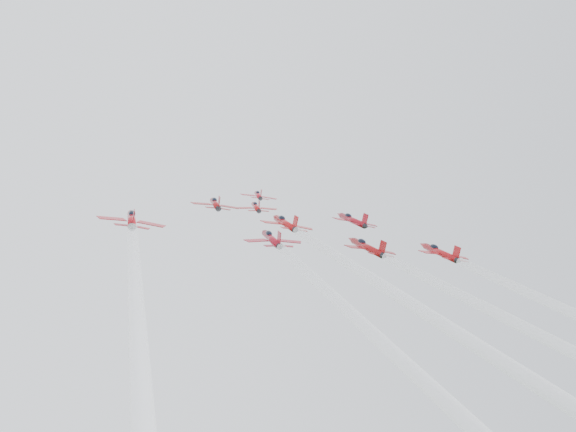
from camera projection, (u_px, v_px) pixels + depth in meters
name	position (u px, v px, depth m)	size (l,w,h in m)	color
jet_lead	(258.00, 195.00, 153.59)	(8.95, 11.43, 7.32)	#B1101E
jet_row2_left	(215.00, 204.00, 128.40)	(10.00, 12.78, 8.18)	maroon
jet_row2_center	(256.00, 207.00, 133.22)	(8.65, 11.06, 7.08)	#AE1012
jet_row2_right	(352.00, 220.00, 137.13)	(10.57, 13.52, 8.65)	maroon
jet_center	(402.00, 309.00, 71.40)	(10.26, 96.46, 57.95)	#AE1013
jet_rear_farleft	(154.00, 338.00, 50.77)	(10.35, 97.31, 58.46)	#A91019
jet_rear_left	(391.00, 346.00, 58.21)	(9.26, 87.11, 52.33)	maroon
jet_rear_right	(547.00, 355.00, 63.12)	(9.59, 90.18, 54.17)	maroon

